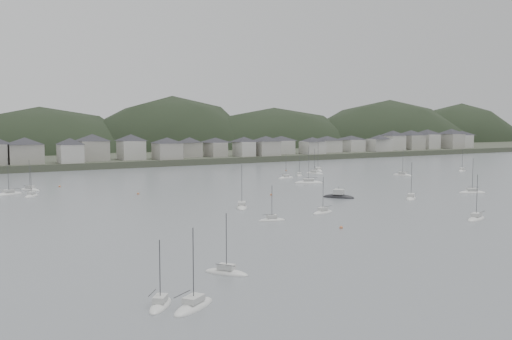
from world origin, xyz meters
TOP-DOWN VIEW (x-y plane):
  - ground at (0.00, 0.00)m, footprint 900.00×900.00m
  - far_shore_land at (0.00, 295.00)m, footprint 900.00×250.00m
  - forested_ridge at (4.83, 269.40)m, footprint 851.55×103.94m
  - waterfront_town at (50.59, 183.34)m, footprint 451.48×28.46m
  - moored_fleet at (-11.33, 61.00)m, footprint 257.59×164.36m
  - motor_launch_far at (9.87, 45.78)m, footprint 7.97×9.05m
  - mooring_buoys at (-19.94, 56.74)m, footprint 138.78×129.06m

SIDE VIEW (x-z plane):
  - forested_ridge at x=4.83m, z-range -62.57..40.00m
  - ground at x=0.00m, z-range 0.00..0.00m
  - mooring_buoys at x=-19.94m, z-range -0.20..0.50m
  - moored_fleet at x=-11.33m, z-range -6.62..6.97m
  - motor_launch_far at x=9.87m, z-range -1.77..2.34m
  - far_shore_land at x=0.00m, z-range 0.00..3.00m
  - waterfront_town at x=50.59m, z-range 2.20..15.12m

